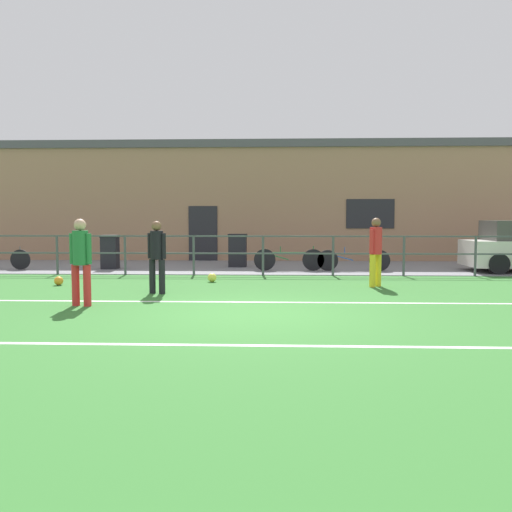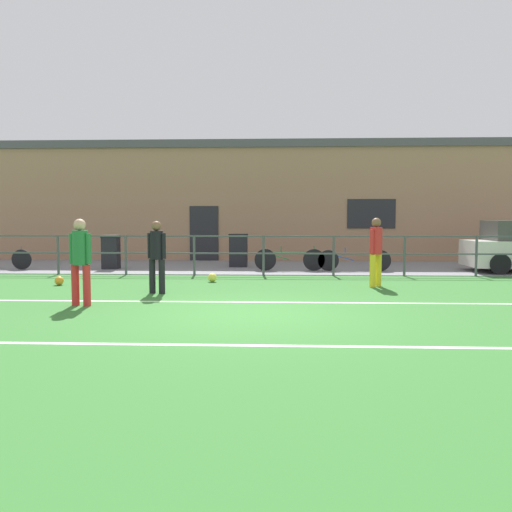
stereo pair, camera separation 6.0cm
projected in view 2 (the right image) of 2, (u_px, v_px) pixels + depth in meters
The scene contains 15 objects.
ground at pixel (253, 314), 9.17m from camera, with size 60.00×44.00×0.04m, color #33702D.
field_line_touchline at pixel (256, 302), 10.34m from camera, with size 36.00×0.11×0.00m, color white.
field_line_hash at pixel (244, 345), 6.84m from camera, with size 36.00×0.11×0.00m, color white.
pavement_strip at pixel (266, 267), 17.64m from camera, with size 48.00×5.00×0.02m, color slate.
perimeter_fence at pixel (264, 249), 15.09m from camera, with size 36.07×0.07×1.15m.
clubhouse_facade at pixel (268, 201), 21.16m from camera, with size 28.00×2.56×4.61m.
player_goalkeeper at pixel (157, 252), 11.47m from camera, with size 0.42×0.28×1.58m.
player_striker at pixel (376, 248), 12.61m from camera, with size 0.35×0.35×1.65m.
player_winger at pixel (80, 257), 9.87m from camera, with size 0.44×0.29×1.64m.
soccer_ball_match at pixel (59, 281), 12.96m from camera, with size 0.22×0.22×0.22m, color orange.
soccer_ball_spare at pixel (212, 278), 13.61m from camera, with size 0.23×0.23×0.23m, color #E5E04C.
bicycle_parked_1 at pixel (354, 260), 16.20m from camera, with size 2.23×0.04×0.74m.
bicycle_parked_3 at pixel (289, 259), 16.28m from camera, with size 2.17×0.04×0.77m.
trash_bin_0 at pixel (238, 250), 17.59m from camera, with size 0.62×0.53×1.10m.
trash_bin_1 at pixel (111, 252), 16.90m from camera, with size 0.53×0.45×1.08m.
Camera 2 is at (0.46, -9.06, 1.65)m, focal length 37.02 mm.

